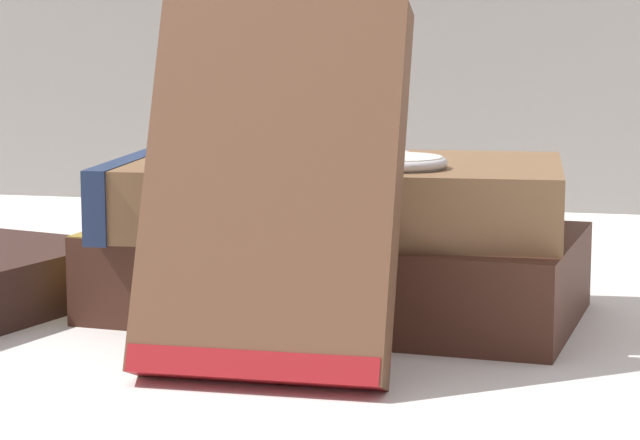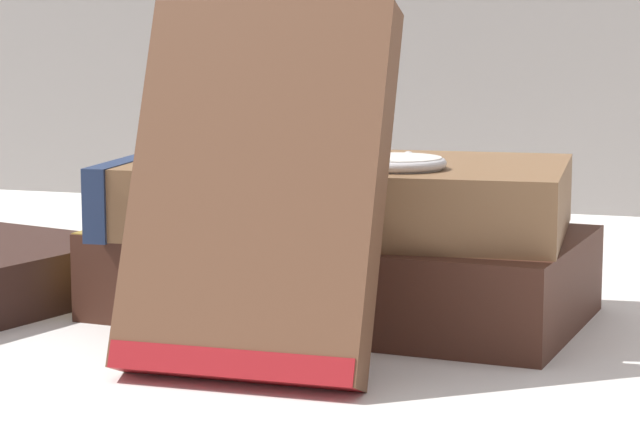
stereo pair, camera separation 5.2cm
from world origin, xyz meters
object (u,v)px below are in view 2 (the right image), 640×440
(reading_glasses, at_px, (306,266))
(book_flat_top, at_px, (331,196))
(pocket_watch, at_px, (397,163))
(book_leaning_front, at_px, (256,200))
(book_flat_bottom, at_px, (333,272))

(reading_glasses, bearing_deg, book_flat_top, -46.30)
(book_flat_top, relative_size, pocket_watch, 4.57)
(book_leaning_front, bearing_deg, book_flat_bottom, 90.18)
(book_flat_bottom, distance_m, book_flat_top, 0.04)
(book_flat_bottom, distance_m, pocket_watch, 0.08)
(book_flat_top, relative_size, book_leaning_front, 1.46)
(book_leaning_front, bearing_deg, pocket_watch, 66.10)
(pocket_watch, relative_size, reading_glasses, 0.51)
(book_flat_bottom, height_order, book_flat_top, book_flat_top)
(book_leaning_front, height_order, reading_glasses, book_leaning_front)
(book_flat_top, bearing_deg, book_flat_bottom, 74.46)
(book_flat_top, bearing_deg, reading_glasses, 109.67)
(book_flat_top, xyz_separation_m, reading_glasses, (-0.05, 0.12, -0.06))
(reading_glasses, bearing_deg, pocket_watch, -36.93)
(book_flat_bottom, relative_size, reading_glasses, 2.51)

